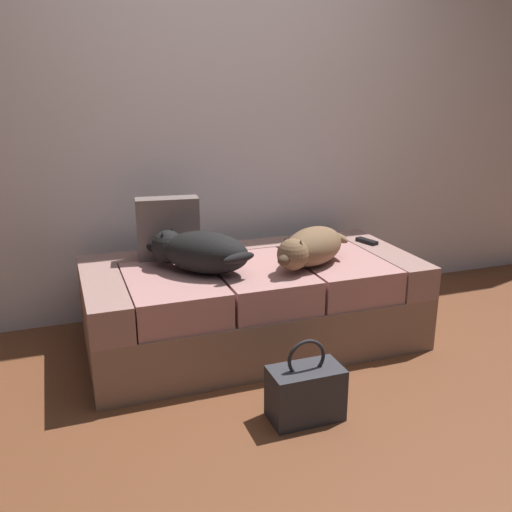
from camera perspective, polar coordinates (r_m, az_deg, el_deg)
ground_plane at (r=2.47m, az=7.73°, el=-17.98°), size 10.00×10.00×0.00m
back_wall at (r=3.56m, az=-4.13°, el=16.91°), size 6.40×0.10×2.80m
couch at (r=3.15m, az=-0.32°, el=-4.78°), size 1.81×0.88×0.48m
dog_dark at (r=2.91m, az=-5.81°, el=0.48°), size 0.55×0.52×0.21m
dog_tan at (r=3.00m, az=5.51°, el=0.88°), size 0.54×0.45×0.20m
tv_remote at (r=3.50m, az=11.18°, el=1.49°), size 0.08×0.16×0.02m
throw_pillow at (r=3.14m, az=-8.91°, el=2.81°), size 0.35×0.16×0.34m
handbag at (r=2.53m, az=5.05°, el=-13.59°), size 0.32×0.18×0.38m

